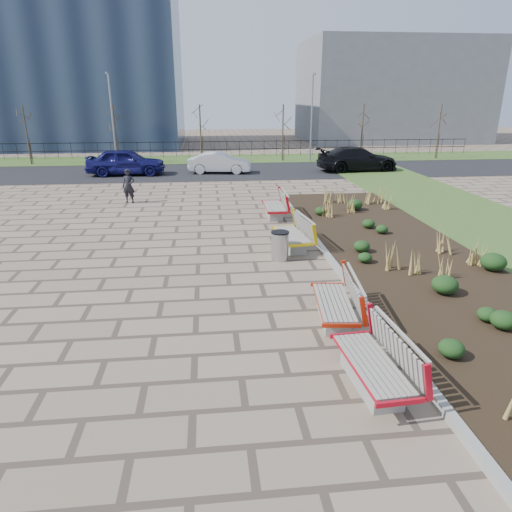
{
  "coord_description": "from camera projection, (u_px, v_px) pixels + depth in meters",
  "views": [
    {
      "loc": [
        0.36,
        -7.65,
        4.7
      ],
      "look_at": [
        1.5,
        3.0,
        0.9
      ],
      "focal_mm": 32.0,
      "sensor_mm": 36.0,
      "label": 1
    }
  ],
  "objects": [
    {
      "name": "ground",
      "position": [
        195.0,
        355.0,
        8.71
      ],
      "size": [
        120.0,
        120.0,
        0.0
      ],
      "primitive_type": "plane",
      "color": "#7E6957",
      "rests_on": "ground"
    },
    {
      "name": "planting_bed",
      "position": [
        403.0,
        255.0,
        14.0
      ],
      "size": [
        4.5,
        18.0,
        0.1
      ],
      "primitive_type": "cube",
      "color": "black",
      "rests_on": "ground"
    },
    {
      "name": "planting_curb",
      "position": [
        329.0,
        257.0,
        13.76
      ],
      "size": [
        0.16,
        18.0,
        0.15
      ],
      "primitive_type": "cube",
      "color": "gray",
      "rests_on": "ground"
    },
    {
      "name": "grass_verge_far",
      "position": [
        202.0,
        159.0,
        34.93
      ],
      "size": [
        80.0,
        5.0,
        0.04
      ],
      "primitive_type": "cube",
      "color": "#33511E",
      "rests_on": "ground"
    },
    {
      "name": "road",
      "position": [
        201.0,
        172.0,
        29.32
      ],
      "size": [
        80.0,
        7.0,
        0.02
      ],
      "primitive_type": "cube",
      "color": "black",
      "rests_on": "ground"
    },
    {
      "name": "bench_a",
      "position": [
        372.0,
        360.0,
        7.63
      ],
      "size": [
        1.04,
        2.15,
        1.0
      ],
      "primitive_type": null,
      "rotation": [
        0.0,
        0.0,
        0.07
      ],
      "color": "red",
      "rests_on": "ground"
    },
    {
      "name": "bench_b",
      "position": [
        334.0,
        300.0,
        9.89
      ],
      "size": [
        1.13,
        2.19,
        1.0
      ],
      "primitive_type": null,
      "rotation": [
        0.0,
        0.0,
        -0.11
      ],
      "color": "#B3240B",
      "rests_on": "ground"
    },
    {
      "name": "bench_c",
      "position": [
        292.0,
        233.0,
        14.64
      ],
      "size": [
        1.13,
        2.19,
        1.0
      ],
      "primitive_type": null,
      "rotation": [
        0.0,
        0.0,
        0.11
      ],
      "color": "#E2BC0B",
      "rests_on": "ground"
    },
    {
      "name": "bench_d",
      "position": [
        274.0,
        205.0,
        18.39
      ],
      "size": [
        0.93,
        2.11,
        1.0
      ],
      "primitive_type": null,
      "rotation": [
        0.0,
        0.0,
        -0.01
      ],
      "color": "#B40C13",
      "rests_on": "ground"
    },
    {
      "name": "litter_bin",
      "position": [
        280.0,
        246.0,
        13.61
      ],
      "size": [
        0.52,
        0.52,
        0.86
      ],
      "primitive_type": "cylinder",
      "color": "#B2B2B7",
      "rests_on": "ground"
    },
    {
      "name": "pedestrian",
      "position": [
        129.0,
        186.0,
        20.73
      ],
      "size": [
        0.61,
        0.45,
        1.54
      ],
      "primitive_type": "imported",
      "rotation": [
        0.0,
        0.0,
        -0.16
      ],
      "color": "black",
      "rests_on": "ground"
    },
    {
      "name": "car_blue",
      "position": [
        126.0,
        162.0,
        27.89
      ],
      "size": [
        4.69,
        1.89,
        1.6
      ],
      "primitive_type": "imported",
      "rotation": [
        0.0,
        0.0,
        1.57
      ],
      "color": "#121251",
      "rests_on": "road"
    },
    {
      "name": "car_silver",
      "position": [
        220.0,
        163.0,
        28.62
      ],
      "size": [
        4.01,
        1.84,
        1.28
      ],
      "primitive_type": "imported",
      "rotation": [
        0.0,
        0.0,
        1.44
      ],
      "color": "#B7BBC0",
      "rests_on": "road"
    },
    {
      "name": "car_black",
      "position": [
        357.0,
        159.0,
        29.41
      ],
      "size": [
        5.37,
        2.57,
        1.51
      ],
      "primitive_type": "imported",
      "rotation": [
        0.0,
        0.0,
        1.66
      ],
      "color": "black",
      "rests_on": "road"
    },
    {
      "name": "tree_a",
      "position": [
        27.0,
        135.0,
        31.65
      ],
      "size": [
        1.4,
        1.4,
        4.0
      ],
      "primitive_type": null,
      "color": "#4C3D2D",
      "rests_on": "grass_verge_far"
    },
    {
      "name": "tree_b",
      "position": [
        115.0,
        134.0,
        32.25
      ],
      "size": [
        1.4,
        1.4,
        4.0
      ],
      "primitive_type": null,
      "color": "#4C3D2D",
      "rests_on": "grass_verge_far"
    },
    {
      "name": "tree_c",
      "position": [
        201.0,
        134.0,
        32.85
      ],
      "size": [
        1.4,
        1.4,
        4.0
      ],
      "primitive_type": null,
      "color": "#4C3D2D",
      "rests_on": "grass_verge_far"
    },
    {
      "name": "tree_d",
      "position": [
        283.0,
        133.0,
        33.46
      ],
      "size": [
        1.4,
        1.4,
        4.0
      ],
      "primitive_type": null,
      "color": "#4C3D2D",
      "rests_on": "grass_verge_far"
    },
    {
      "name": "tree_e",
      "position": [
        362.0,
        132.0,
        34.06
      ],
      "size": [
        1.4,
        1.4,
        4.0
      ],
      "primitive_type": null,
      "color": "#4C3D2D",
      "rests_on": "grass_verge_far"
    },
    {
      "name": "tree_f",
      "position": [
        438.0,
        132.0,
        34.66
      ],
      "size": [
        1.4,
        1.4,
        4.0
      ],
      "primitive_type": null,
      "color": "#4C3D2D",
      "rests_on": "grass_verge_far"
    },
    {
      "name": "lamp_west",
      "position": [
        113.0,
        120.0,
        31.45
      ],
      "size": [
        0.24,
        0.6,
        6.0
      ],
      "primitive_type": null,
      "color": "gray",
      "rests_on": "grass_verge_far"
    },
    {
      "name": "lamp_east",
      "position": [
        312.0,
        119.0,
        32.86
      ],
      "size": [
        0.24,
        0.6,
        6.0
      ],
      "primitive_type": null,
      "color": "gray",
      "rests_on": "grass_verge_far"
    },
    {
      "name": "railing_fence",
      "position": [
        202.0,
        149.0,
        36.13
      ],
      "size": [
        44.0,
        0.1,
        1.2
      ],
      "primitive_type": null,
      "color": "black",
      "rests_on": "grass_verge_far"
    },
    {
      "name": "building_grey",
      "position": [
        390.0,
        91.0,
        48.4
      ],
      "size": [
        18.0,
        12.0,
        10.0
      ],
      "primitive_type": "cube",
      "color": "slate",
      "rests_on": "ground"
    }
  ]
}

